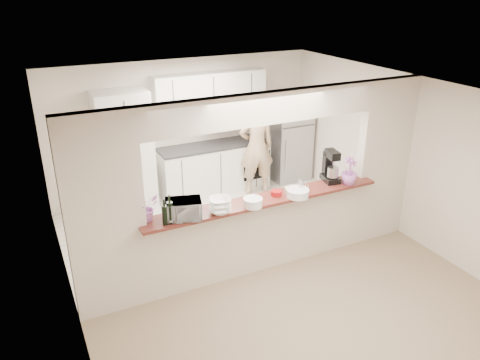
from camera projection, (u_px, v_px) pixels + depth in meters
floor at (261, 266)px, 6.65m from camera, size 6.00×6.00×0.00m
tile_overlay at (218, 220)px, 7.92m from camera, size 5.00×2.90×0.01m
partition at (264, 170)px, 6.06m from camera, size 5.00×0.15×2.50m
bar_counter at (262, 231)px, 6.42m from camera, size 3.40×0.38×1.09m
kitchen_cabinets at (181, 147)px, 8.43m from camera, size 3.15×0.62×2.25m
refrigerator at (289, 138)px, 9.33m from camera, size 0.75×0.70×1.70m
flower_left at (146, 208)px, 5.55m from camera, size 0.38×0.36×0.34m
wine_bottle_a at (170, 212)px, 5.49m from camera, size 0.07×0.07×0.37m
wine_bottle_b at (165, 215)px, 5.47m from camera, size 0.07×0.07×0.33m
toaster_oven at (183, 209)px, 5.62m from camera, size 0.50×0.40×0.24m
serving_bowls at (220, 206)px, 5.75m from camera, size 0.32×0.32×0.20m
plate_stack_a at (253, 202)px, 5.94m from camera, size 0.25×0.25×0.11m
plate_stack_b at (298, 193)px, 6.21m from camera, size 0.31×0.31×0.11m
red_bowl at (276, 193)px, 6.26m from camera, size 0.15×0.15×0.07m
tan_bowl at (290, 190)px, 6.34m from camera, size 0.15×0.15×0.07m
utensil_caddy at (298, 188)px, 6.24m from camera, size 0.25×0.15×0.23m
stand_mixer at (331, 167)px, 6.65m from camera, size 0.26×0.35×0.47m
flower_right at (350, 171)px, 6.55m from camera, size 0.29×0.29×0.40m
person at (256, 147)px, 8.62m from camera, size 0.72×0.52×1.83m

